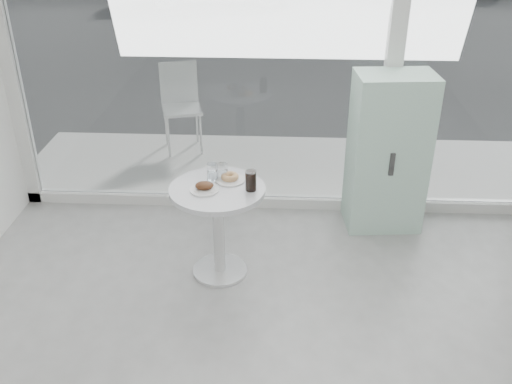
# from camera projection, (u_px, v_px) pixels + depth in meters

# --- Properties ---
(room_shell) EXTENTS (6.00, 6.00, 6.00)m
(room_shell) POSITION_uv_depth(u_px,v_px,m) (287.00, 251.00, 1.51)
(room_shell) COLOR silver
(room_shell) RESTS_ON ground
(storefront) EXTENTS (5.00, 0.14, 3.00)m
(storefront) POSITION_uv_depth(u_px,v_px,m) (297.00, 27.00, 4.72)
(storefront) COLOR silver
(storefront) RESTS_ON ground
(main_table) EXTENTS (0.72, 0.72, 0.77)m
(main_table) POSITION_uv_depth(u_px,v_px,m) (218.00, 213.00, 4.34)
(main_table) COLOR silver
(main_table) RESTS_ON ground
(patio_deck) EXTENTS (5.60, 1.60, 0.05)m
(patio_deck) POSITION_uv_depth(u_px,v_px,m) (284.00, 167.00, 6.23)
(patio_deck) COLOR beige
(patio_deck) RESTS_ON ground
(mint_cabinet) EXTENTS (0.69, 0.49, 1.41)m
(mint_cabinet) POSITION_uv_depth(u_px,v_px,m) (388.00, 153.00, 4.94)
(mint_cabinet) COLOR #9CC7B1
(mint_cabinet) RESTS_ON ground
(patio_chair) EXTENTS (0.52, 0.52, 0.97)m
(patio_chair) POSITION_uv_depth(u_px,v_px,m) (181.00, 101.00, 6.41)
(patio_chair) COLOR silver
(patio_chair) RESTS_ON patio_deck
(plate_fritter) EXTENTS (0.22, 0.22, 0.07)m
(plate_fritter) POSITION_uv_depth(u_px,v_px,m) (205.00, 187.00, 4.18)
(plate_fritter) COLOR silver
(plate_fritter) RESTS_ON main_table
(plate_donut) EXTENTS (0.23, 0.23, 0.06)m
(plate_donut) POSITION_uv_depth(u_px,v_px,m) (230.00, 178.00, 4.33)
(plate_donut) COLOR silver
(plate_donut) RESTS_ON main_table
(water_tumbler_a) EXTENTS (0.08, 0.08, 0.13)m
(water_tumbler_a) POSITION_uv_depth(u_px,v_px,m) (212.00, 173.00, 4.32)
(water_tumbler_a) COLOR white
(water_tumbler_a) RESTS_ON main_table
(water_tumbler_b) EXTENTS (0.07, 0.07, 0.12)m
(water_tumbler_b) POSITION_uv_depth(u_px,v_px,m) (223.00, 172.00, 4.35)
(water_tumbler_b) COLOR white
(water_tumbler_b) RESTS_ON main_table
(cola_glass) EXTENTS (0.08, 0.08, 0.16)m
(cola_glass) POSITION_uv_depth(u_px,v_px,m) (251.00, 181.00, 4.16)
(cola_glass) COLOR white
(cola_glass) RESTS_ON main_table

